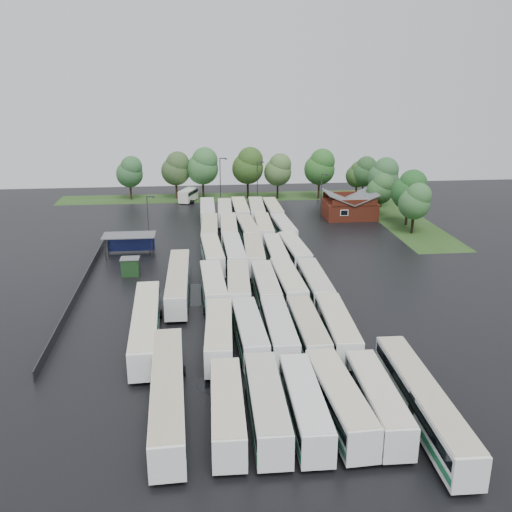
{
  "coord_description": "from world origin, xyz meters",
  "views": [
    {
      "loc": [
        -6.13,
        -66.61,
        28.22
      ],
      "look_at": [
        2.0,
        12.0,
        2.5
      ],
      "focal_mm": 40.0,
      "sensor_mm": 36.0,
      "label": 1
    }
  ],
  "objects": [
    {
      "name": "artic_bus_west_a",
      "position": [
        -9.25,
        -23.29,
        1.99
      ],
      "size": [
        3.44,
        19.39,
        3.58
      ],
      "rotation": [
        0.0,
        0.0,
        0.04
      ],
      "color": "white",
      "rests_on": "ground"
    },
    {
      "name": "bus_r5c3",
      "position": [
        5.21,
        41.85,
        1.98
      ],
      "size": [
        3.36,
        13.03,
        3.59
      ],
      "rotation": [
        0.0,
        0.0,
        -0.05
      ],
      "color": "white",
      "rests_on": "ground"
    },
    {
      "name": "bus_r0c1",
      "position": [
        -1.07,
        -26.07,
        1.98
      ],
      "size": [
        2.91,
        12.95,
        3.59
      ],
      "rotation": [
        0.0,
        0.0,
        -0.01
      ],
      "color": "white",
      "rests_on": "ground"
    },
    {
      "name": "bus_r3c1",
      "position": [
        -1.05,
        15.15,
        1.96
      ],
      "size": [
        2.92,
        12.87,
        3.57
      ],
      "rotation": [
        0.0,
        0.0,
        0.02
      ],
      "color": "white",
      "rests_on": "ground"
    },
    {
      "name": "minibus",
      "position": [
        -8.35,
        60.93,
        1.57
      ],
      "size": [
        4.52,
        6.92,
        2.84
      ],
      "rotation": [
        0.0,
        0.0,
        -0.36
      ],
      "color": "silver",
      "rests_on": "ground"
    },
    {
      "name": "grass_strip_east",
      "position": [
        34.0,
        42.8,
        0.01
      ],
      "size": [
        10.0,
        50.0,
        0.01
      ],
      "primitive_type": "cube",
      "color": "#224115",
      "rests_on": "ground"
    },
    {
      "name": "tree_north_6",
      "position": [
        30.74,
        61.17,
        5.51
      ],
      "size": [
        5.17,
        5.17,
        8.56
      ],
      "color": "#3A271D",
      "rests_on": "ground"
    },
    {
      "name": "tree_north_4",
      "position": [
        12.37,
        62.13,
        6.72
      ],
      "size": [
        6.31,
        6.31,
        10.45
      ],
      "color": "black",
      "rests_on": "ground"
    },
    {
      "name": "bus_r4c2",
      "position": [
        2.19,
        28.08,
        1.91
      ],
      "size": [
        3.29,
        12.62,
        3.48
      ],
      "rotation": [
        0.0,
        0.0,
        0.05
      ],
      "color": "white",
      "rests_on": "ground"
    },
    {
      "name": "bus_r5c0",
      "position": [
        -4.39,
        42.15,
        1.99
      ],
      "size": [
        2.88,
        13.0,
        3.61
      ],
      "rotation": [
        0.0,
        0.0,
        -0.01
      ],
      "color": "white",
      "rests_on": "ground"
    },
    {
      "name": "bus_r1c3",
      "position": [
        5.03,
        -12.36,
        1.91
      ],
      "size": [
        2.66,
        12.47,
        3.47
      ],
      "rotation": [
        0.0,
        0.0,
        -0.0
      ],
      "color": "white",
      "rests_on": "ground"
    },
    {
      "name": "wash_shed",
      "position": [
        -17.2,
        22.02,
        2.99
      ],
      "size": [
        8.2,
        4.2,
        3.58
      ],
      "color": "#2D2D30",
      "rests_on": "ground"
    },
    {
      "name": "utility_hut",
      "position": [
        -16.2,
        12.6,
        1.32
      ],
      "size": [
        2.7,
        2.2,
        2.62
      ],
      "color": "#143414",
      "rests_on": "ground"
    },
    {
      "name": "bus_r1c2",
      "position": [
        1.93,
        -12.14,
        1.94
      ],
      "size": [
        2.81,
        12.71,
        3.53
      ],
      "rotation": [
        0.0,
        0.0,
        -0.01
      ],
      "color": "white",
      "rests_on": "ground"
    },
    {
      "name": "bus_r2c1",
      "position": [
        -1.36,
        1.41,
        1.99
      ],
      "size": [
        3.42,
        13.15,
        3.63
      ],
      "rotation": [
        0.0,
        0.0,
        -0.05
      ],
      "color": "white",
      "rests_on": "ground"
    },
    {
      "name": "bus_r5c2",
      "position": [
        2.02,
        42.28,
        1.98
      ],
      "size": [
        2.76,
        12.9,
        3.59
      ],
      "rotation": [
        0.0,
        0.0,
        0.0
      ],
      "color": "white",
      "rests_on": "ground"
    },
    {
      "name": "artic_bus_east",
      "position": [
        12.0,
        -26.77,
        1.93
      ],
      "size": [
        3.03,
        18.77,
        3.47
      ],
      "rotation": [
        0.0,
        0.0,
        -0.02
      ],
      "color": "white",
      "rests_on": "ground"
    },
    {
      "name": "puddle_4",
      "position": [
        12.83,
        -18.48,
        0.0
      ],
      "size": [
        3.49,
        3.49,
        0.01
      ],
      "primitive_type": "cylinder",
      "color": "black",
      "rests_on": "ground"
    },
    {
      "name": "lamp_post_nw",
      "position": [
        -14.16,
        23.89,
        5.36
      ],
      "size": [
        1.42,
        0.28,
        9.24
      ],
      "color": "#2D2D30",
      "rests_on": "ground"
    },
    {
      "name": "bus_r4c0",
      "position": [
        -4.31,
        28.62,
        1.96
      ],
      "size": [
        3.21,
        12.91,
        3.57
      ],
      "rotation": [
        0.0,
        0.0,
        -0.04
      ],
      "color": "white",
      "rests_on": "ground"
    },
    {
      "name": "lamp_post_ne",
      "position": [
        17.73,
        40.18,
        5.45
      ],
      "size": [
        1.45,
        0.28,
        9.39
      ],
      "color": "#2D2D30",
      "rests_on": "ground"
    },
    {
      "name": "bus_r4c3",
      "position": [
        5.08,
        28.6,
        1.92
      ],
      "size": [
        3.05,
        12.62,
        3.49
      ],
      "rotation": [
        0.0,
        0.0,
        -0.03
      ],
      "color": "white",
      "rests_on": "ground"
    },
    {
      "name": "bus_r2c3",
      "position": [
        5.07,
        1.32,
        2.0
      ],
      "size": [
        3.1,
        13.11,
        3.63
      ],
      "rotation": [
        0.0,
        0.0,
        0.03
      ],
      "color": "white",
      "rests_on": "ground"
    },
    {
      "name": "tree_north_1",
      "position": [
        -10.88,
        64.42,
        7.02
      ],
      "size": [
        6.59,
        6.59,
        10.91
      ],
      "color": "#392618",
      "rests_on": "ground"
    },
    {
      "name": "bus_r3c3",
      "position": [
        5.23,
        14.84,
        1.88
      ],
      "size": [
        2.74,
        12.32,
        3.42
      ],
      "rotation": [
        0.0,
        0.0,
        -0.01
      ],
      "color": "white",
      "rests_on": "ground"
    },
    {
      "name": "tree_north_0",
      "position": [
        -21.32,
        64.54,
        6.43
      ],
      "size": [
        6.04,
        6.04,
        10.01
      ],
      "color": "#342418",
      "rests_on": "ground"
    },
    {
      "name": "bus_r3c4",
      "position": [
        8.21,
        15.11,
        1.94
      ],
      "size": [
        3.3,
        12.78,
        3.52
      ],
      "rotation": [
        0.0,
        0.0,
        0.05
      ],
      "color": "white",
      "rests_on": "ground"
    },
    {
      "name": "bus_r1c1",
      "position": [
        -1.18,
        -12.06,
        1.91
      ],
      "size": [
        3.04,
        12.57,
        3.48
      ],
      "rotation": [
        0.0,
        0.0,
        0.03
      ],
      "color": "white",
      "rests_on": "ground"
    },
    {
      "name": "bus_r2c4",
      "position": [
        8.47,
        1.0,
        1.96
      ],
      "size": [
        2.81,
        12.84,
        3.57
      ],
      "rotation": [
        0.0,
        0.0,
        -0.01
      ],
      "color": "white",
      "rests_on": "ground"
    },
    {
      "name": "tree_east_2",
      "position": [
        30.52,
        43.35,
        5.66
      ],
      "size": [
        5.34,
        5.32,
        8.81
      ],
      "color": "black",
      "rests_on": "ground"
    },
    {
      "name": "bus_r4c4",
      "position": [
        8.48,
        28.19,
        1.88
      ],
      "size": [
        3.14,
        12.4,
        3.42
      ],
      "rotation": [
        0.0,
        0.0,
        0.04
      ],
      "color": "white",
      "rests_on": "ground"
    },
    {
      "name": "lamp_post_back_w",
      "position": [
        -1.2,
        53.34,
        6.31
      ],
      "size": [
        1.67,
        0.33,
        10.87
      ],
      "color": "#2D2D30",
      "rests_on": "ground"
    },
    {
      "name": "tree_north_5",
      "position": [
        21.81,
        60.84,
        7.44
      ],
      "size": [
        6.99,
        6.99,
        11.57
      ],
      "color": "black",
      "rests_on": "ground"
    },
    {
      "name": "bus_r2c0",
      "position": [
        -4.58,
        1.5,
        1.96
      ],
      "size": [
        3.21,
        12.92,
        3.57
      ],
      "rotation": [
        0.0,
        0.0,
        0.04
      ],
      "color": "white",
      "rests_on": "ground"
    },
    {
      "name": "bus_r2c2",
      "position": [
        2.1,
        0.93,
        1.93
      ],
      "size": [
        2.74,
        12.6,
        3.5
      ],
      "rotation": [
        0.0,
        0.0,
        -0.0
      ],
      "color": "white",
      "rests_on": "ground"
    },
    {
      "name": "puddle_0",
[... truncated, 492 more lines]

